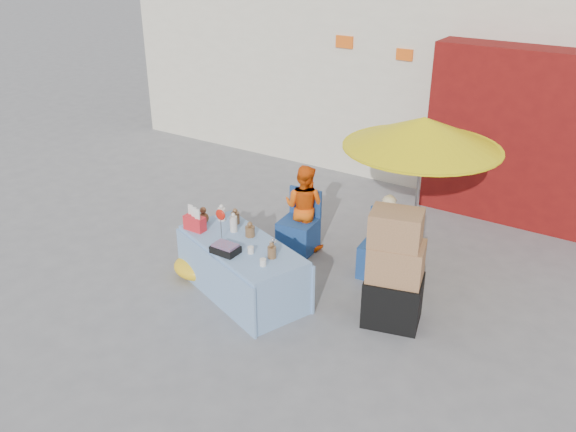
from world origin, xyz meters
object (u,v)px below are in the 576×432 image
Objects in this scene: vendor_beige at (387,233)px; chair_left at (299,233)px; umbrella at (423,133)px; market_table at (242,267)px; box_stack at (394,273)px; chair_right at (380,257)px; vendor_orange at (304,207)px.

chair_left is at bearing 0.56° from vendor_beige.
chair_left is at bearing -169.62° from umbrella.
umbrella is at bearing 66.67° from market_table.
box_stack is (1.79, 0.44, 0.29)m from market_table.
chair_left is at bearing 174.44° from chair_right.
market_table is at bearing -133.68° from umbrella.
vendor_beige is (1.25, 0.13, 0.29)m from chair_left.
chair_left is at bearing 154.21° from box_stack.
market_table is at bearing -94.65° from chair_left.
vendor_beige is 0.52× the size of umbrella.
umbrella reaches higher than vendor_orange.
vendor_orange is 2.07m from box_stack.
chair_right is 0.41× the size of umbrella.
vendor_beige is 0.78× the size of box_stack.
vendor_orange is (-0.02, 1.45, 0.25)m from market_table.
vendor_beige reaches higher than chair_right.
vendor_beige is (1.25, 0.00, -0.06)m from vendor_orange.
market_table is 1.91m from vendor_beige.
chair_right is 1.30m from vendor_orange.
vendor_beige is at bearing -153.43° from umbrella.
box_stack is at bearing 113.46° from vendor_beige.
box_stack reaches higher than vendor_orange.
box_stack is at bearing -77.35° from umbrella.
market_table reaches higher than chair_left.
chair_right is at bearing 168.30° from vendor_orange.
umbrella is (1.53, 1.60, 1.54)m from market_table.
umbrella reaches higher than market_table.
umbrella is at bearing -159.00° from vendor_beige.
chair_right is 0.32m from vendor_beige.
box_stack is at bearing 34.24° from market_table.
market_table is at bearing -138.55° from chair_right.
market_table is 1.81m from chair_right.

